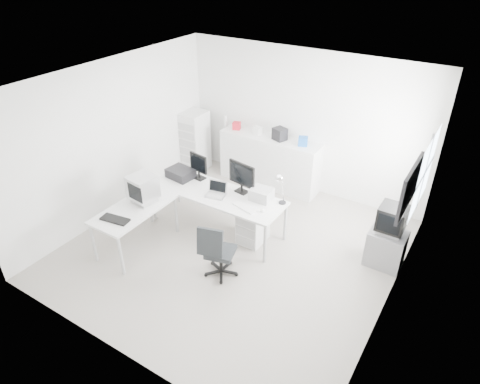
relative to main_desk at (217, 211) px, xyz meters
The scene contains 30 objects.
floor 0.74m from the main_desk, 30.43° to the right, with size 5.00×5.00×0.01m, color beige.
ceiling 2.51m from the main_desk, 30.43° to the right, with size 5.00×5.00×0.01m, color white.
back_wall 2.47m from the main_desk, 75.83° to the left, with size 5.00×0.02×2.80m, color silver.
left_wall 2.23m from the main_desk, behind, with size 0.02×5.00×2.80m, color silver.
right_wall 3.23m from the main_desk, ahead, with size 0.02×5.00×2.80m, color silver.
window 3.38m from the main_desk, 16.15° to the left, with size 0.02×1.20×1.10m, color white, non-canonical shape.
wall_picture 3.39m from the main_desk, ahead, with size 0.04×0.90×0.60m, color black, non-canonical shape.
main_desk is the anchor object (origin of this frame).
side_desk 1.39m from the main_desk, 127.69° to the right, with size 0.70×1.40×0.75m, color silver, non-canonical shape.
drawer_pedestal 0.71m from the main_desk, ahead, with size 0.40×0.50×0.60m, color silver.
inkjet_printer 0.97m from the main_desk, behind, with size 0.46×0.36×0.16m, color black.
lcd_monitor_small 0.87m from the main_desk, 155.56° to the left, with size 0.39×0.22×0.49m, color black, non-canonical shape.
lcd_monitor_large 0.78m from the main_desk, 35.54° to the left, with size 0.53×0.21×0.55m, color black, non-canonical shape.
laptop 0.49m from the main_desk, 63.43° to the right, with size 0.30×0.31×0.20m, color #B7B7BA, non-canonical shape.
white_keyboard 0.77m from the main_desk, 12.99° to the right, with size 0.44×0.14×0.02m, color silver.
white_mouse 1.04m from the main_desk, ahead, with size 0.06×0.06×0.06m, color silver.
laser_printer 0.91m from the main_desk, 16.35° to the left, with size 0.34×0.29×0.20m, color #A7A7A7.
desk_lamp 1.29m from the main_desk, 15.26° to the left, with size 0.15×0.15×0.45m, color silver, non-canonical shape.
crt_monitor 1.35m from the main_desk, 135.00° to the right, with size 0.42×0.42×0.48m, color #B7B7BA, non-canonical shape.
black_keyboard 1.77m from the main_desk, 119.54° to the right, with size 0.46×0.18×0.03m, color black.
office_chair 1.18m from the main_desk, 52.57° to the right, with size 0.53×0.53×0.92m, color #272A2C, non-canonical shape.
tv_cabinet 2.84m from the main_desk, 12.83° to the left, with size 0.55×0.45×0.60m, color gray.
crt_tv 2.88m from the main_desk, 12.83° to the left, with size 0.50×0.48×0.45m, color black, non-canonical shape.
sideboard 1.92m from the main_desk, 90.36° to the left, with size 2.10×0.52×1.05m, color silver.
clutter_box_a 2.21m from the main_desk, 112.95° to the left, with size 0.15×0.14×0.15m, color red.
clutter_box_b 2.08m from the main_desk, 99.24° to the left, with size 0.16×0.14×0.16m, color silver.
clutter_box_c 2.08m from the main_desk, 84.40° to the left, with size 0.24×0.22×0.24m, color black.
clutter_box_d 2.17m from the main_desk, 70.26° to the left, with size 0.17×0.15×0.17m, color #1959B3.
clutter_bottle 2.38m from the main_desk, 119.60° to the left, with size 0.07×0.07×0.22m, color silver.
filing_cabinet 2.42m from the main_desk, 135.99° to the left, with size 0.46×0.55×1.31m, color silver.
Camera 1 is at (3.09, -4.73, 4.49)m, focal length 32.00 mm.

